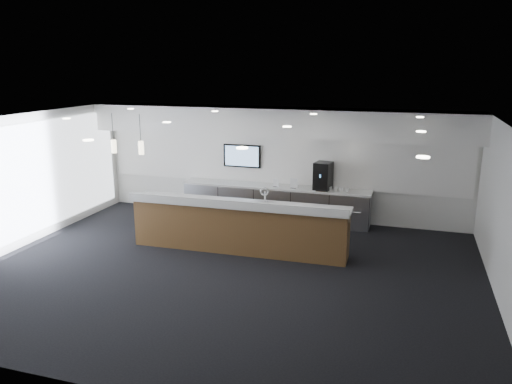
% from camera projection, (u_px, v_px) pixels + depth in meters
% --- Properties ---
extents(ground, '(10.00, 10.00, 0.00)m').
position_uv_depth(ground, '(227.00, 272.00, 10.05)').
color(ground, black).
rests_on(ground, ground).
extents(ceiling, '(10.00, 8.00, 0.02)m').
position_uv_depth(ceiling, '(225.00, 123.00, 9.31)').
color(ceiling, black).
rests_on(ceiling, back_wall).
extents(back_wall, '(10.00, 0.02, 3.00)m').
position_uv_depth(back_wall, '(278.00, 163.00, 13.38)').
color(back_wall, silver).
rests_on(back_wall, ground).
extents(left_wall, '(0.02, 8.00, 3.00)m').
position_uv_depth(left_wall, '(16.00, 183.00, 11.12)').
color(left_wall, silver).
rests_on(left_wall, ground).
extents(right_wall, '(0.02, 8.00, 3.00)m').
position_uv_depth(right_wall, '(509.00, 224.00, 8.24)').
color(right_wall, silver).
rests_on(right_wall, ground).
extents(soffit_bulkhead, '(10.00, 0.90, 0.70)m').
position_uv_depth(soffit_bulkhead, '(274.00, 122.00, 12.68)').
color(soffit_bulkhead, white).
rests_on(soffit_bulkhead, back_wall).
extents(alcove_panel, '(9.80, 0.06, 1.40)m').
position_uv_depth(alcove_panel, '(278.00, 159.00, 13.33)').
color(alcove_panel, white).
rests_on(alcove_panel, back_wall).
extents(window_blinds_wall, '(0.04, 7.36, 2.55)m').
position_uv_depth(window_blinds_wall, '(18.00, 183.00, 11.11)').
color(window_blinds_wall, silver).
rests_on(window_blinds_wall, left_wall).
extents(back_credenza, '(5.06, 0.66, 0.95)m').
position_uv_depth(back_credenza, '(275.00, 203.00, 13.30)').
color(back_credenza, gray).
rests_on(back_credenza, ground).
extents(wall_tv, '(1.05, 0.08, 0.62)m').
position_uv_depth(wall_tv, '(242.00, 156.00, 13.54)').
color(wall_tv, black).
rests_on(wall_tv, back_wall).
extents(pendant_left, '(0.12, 0.12, 0.30)m').
position_uv_depth(pendant_left, '(136.00, 149.00, 10.93)').
color(pendant_left, '#FFF0C6').
rests_on(pendant_left, ceiling).
extents(pendant_right, '(0.12, 0.12, 0.30)m').
position_uv_depth(pendant_right, '(108.00, 148.00, 11.13)').
color(pendant_right, '#FFF0C6').
rests_on(pendant_right, ceiling).
extents(ceiling_can_lights, '(7.00, 5.00, 0.02)m').
position_uv_depth(ceiling_can_lights, '(225.00, 124.00, 9.32)').
color(ceiling_can_lights, white).
rests_on(ceiling_can_lights, ceiling).
extents(service_counter, '(4.92, 0.91, 1.49)m').
position_uv_depth(service_counter, '(239.00, 226.00, 11.08)').
color(service_counter, brown).
rests_on(service_counter, ground).
extents(coffee_machine, '(0.47, 0.56, 0.70)m').
position_uv_depth(coffee_machine, '(323.00, 176.00, 12.72)').
color(coffee_machine, black).
rests_on(coffee_machine, back_credenza).
extents(info_sign_left, '(0.15, 0.05, 0.20)m').
position_uv_depth(info_sign_left, '(276.00, 183.00, 13.05)').
color(info_sign_left, silver).
rests_on(info_sign_left, back_credenza).
extents(info_sign_right, '(0.20, 0.05, 0.26)m').
position_uv_depth(info_sign_right, '(294.00, 183.00, 12.87)').
color(info_sign_right, silver).
rests_on(info_sign_right, back_credenza).
extents(cup_0, '(0.10, 0.10, 0.10)m').
position_uv_depth(cup_0, '(347.00, 190.00, 12.56)').
color(cup_0, white).
rests_on(cup_0, back_credenza).
extents(cup_1, '(0.15, 0.15, 0.10)m').
position_uv_depth(cup_1, '(341.00, 189.00, 12.60)').
color(cup_1, white).
rests_on(cup_1, back_credenza).
extents(cup_2, '(0.13, 0.13, 0.10)m').
position_uv_depth(cup_2, '(336.00, 189.00, 12.65)').
color(cup_2, white).
rests_on(cup_2, back_credenza).
extents(cup_3, '(0.13, 0.13, 0.10)m').
position_uv_depth(cup_3, '(330.00, 188.00, 12.69)').
color(cup_3, white).
rests_on(cup_3, back_credenza).
extents(cup_4, '(0.14, 0.14, 0.10)m').
position_uv_depth(cup_4, '(325.00, 188.00, 12.73)').
color(cup_4, white).
rests_on(cup_4, back_credenza).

